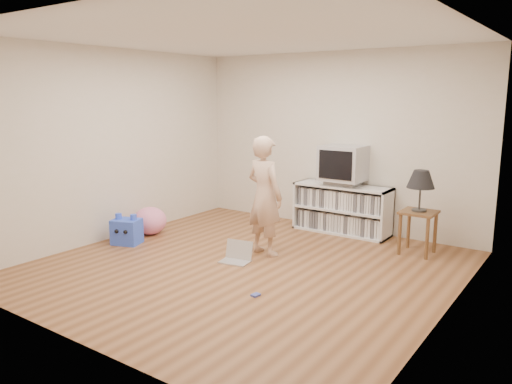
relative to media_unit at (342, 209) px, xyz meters
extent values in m
plane|color=brown|center=(-0.26, -2.04, -0.35)|extent=(4.50, 4.50, 0.00)
cube|color=beige|center=(-0.26, 0.21, 0.95)|extent=(4.50, 0.02, 2.60)
cube|color=beige|center=(-0.26, -4.29, 0.95)|extent=(4.50, 0.02, 2.60)
cube|color=beige|center=(-2.51, -2.04, 0.95)|extent=(0.02, 4.50, 2.60)
cube|color=beige|center=(1.99, -2.04, 0.95)|extent=(0.02, 4.50, 2.60)
cube|color=white|center=(-0.26, -2.04, 2.25)|extent=(4.50, 4.50, 0.01)
cube|color=white|center=(0.00, 0.19, 0.00)|extent=(1.40, 0.03, 0.70)
cube|color=white|center=(-0.68, -0.02, 0.00)|extent=(0.03, 0.45, 0.70)
cube|color=white|center=(0.68, -0.02, 0.00)|extent=(0.03, 0.45, 0.70)
cube|color=white|center=(0.00, -0.02, -0.33)|extent=(1.40, 0.45, 0.03)
cube|color=white|center=(0.00, -0.02, 0.00)|extent=(1.34, 0.45, 0.03)
cube|color=white|center=(0.00, -0.02, 0.33)|extent=(1.40, 0.45, 0.03)
cube|color=silver|center=(0.00, -0.02, 0.00)|extent=(1.26, 0.36, 0.64)
cube|color=gray|center=(0.00, -0.02, 0.39)|extent=(0.45, 0.35, 0.07)
cube|color=#ADADB3|center=(0.00, -0.02, 0.67)|extent=(0.60, 0.52, 0.50)
cube|color=black|center=(0.00, -0.28, 0.67)|extent=(0.50, 0.01, 0.40)
cylinder|color=brown|center=(1.05, -0.56, -0.09)|extent=(0.04, 0.04, 0.52)
cylinder|color=brown|center=(1.39, -0.56, -0.09)|extent=(0.04, 0.04, 0.52)
cylinder|color=brown|center=(1.05, -0.22, -0.09)|extent=(0.04, 0.04, 0.52)
cylinder|color=brown|center=(1.39, -0.22, -0.09)|extent=(0.04, 0.04, 0.52)
cube|color=brown|center=(1.22, -0.39, 0.19)|extent=(0.42, 0.42, 0.03)
cylinder|color=#333333|center=(1.22, -0.39, 0.21)|extent=(0.18, 0.18, 0.02)
cylinder|color=#333333|center=(1.22, -0.39, 0.39)|extent=(0.02, 0.02, 0.32)
imported|color=beige|center=(-0.35, -1.51, 0.40)|extent=(0.60, 0.46, 1.49)
cube|color=silver|center=(-0.45, -1.99, -0.34)|extent=(0.38, 0.30, 0.02)
cube|color=silver|center=(-0.47, -1.87, -0.22)|extent=(0.35, 0.13, 0.23)
cube|color=black|center=(-0.47, -1.87, -0.22)|extent=(0.31, 0.11, 0.18)
cube|color=#4653BB|center=(0.34, -2.67, -0.34)|extent=(0.08, 0.10, 0.02)
cube|color=blue|center=(-2.11, -2.21, -0.18)|extent=(0.43, 0.38, 0.34)
cylinder|color=blue|center=(-2.22, -2.25, 0.02)|extent=(0.08, 0.08, 0.07)
cylinder|color=blue|center=(-2.01, -2.17, 0.02)|extent=(0.08, 0.08, 0.07)
sphere|color=black|center=(-2.13, -2.37, -0.14)|extent=(0.06, 0.06, 0.06)
sphere|color=black|center=(-2.00, -2.32, -0.14)|extent=(0.06, 0.06, 0.06)
ellipsoid|color=pink|center=(-2.21, -1.70, -0.15)|extent=(0.51, 0.51, 0.40)
camera|label=1|loc=(3.04, -6.51, 1.62)|focal=35.00mm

